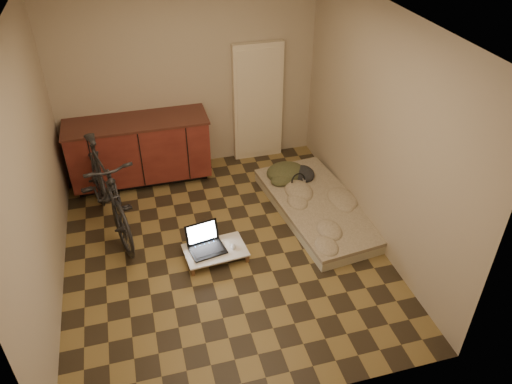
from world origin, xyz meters
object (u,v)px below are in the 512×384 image
object	(u,v)px
bicycle	(105,185)
futon	(318,207)
lap_desk	(215,250)
laptop	(206,244)

from	to	relation	value
bicycle	futon	distance (m)	2.59
futon	lap_desk	xyz separation A→B (m)	(-1.41, -0.47, 0.01)
laptop	bicycle	bearing A→B (deg)	130.10
bicycle	futon	bearing A→B (deg)	-23.51
bicycle	lap_desk	bearing A→B (deg)	-53.25
futon	lap_desk	size ratio (longest dim) A/B	2.90
futon	laptop	size ratio (longest dim) A/B	4.77
bicycle	laptop	world-z (taller)	bicycle
bicycle	laptop	size ratio (longest dim) A/B	4.30
bicycle	lap_desk	xyz separation A→B (m)	(1.09, -0.88, -0.51)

